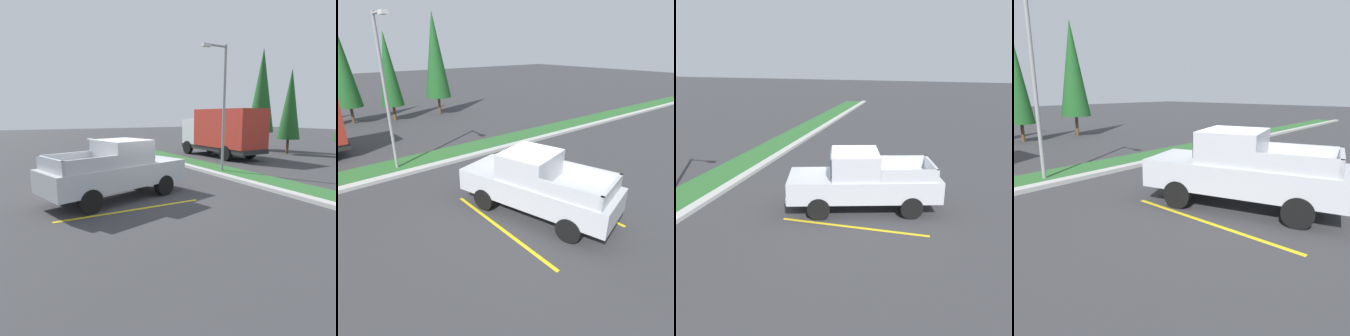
# 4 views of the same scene
# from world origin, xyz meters

# --- Properties ---
(ground_plane) EXTENTS (120.00, 120.00, 0.00)m
(ground_plane) POSITION_xyz_m (0.00, 0.00, 0.00)
(ground_plane) COLOR #38383A
(parking_line_near) EXTENTS (0.12, 4.80, 0.01)m
(parking_line_near) POSITION_xyz_m (-1.79, -0.80, 0.00)
(parking_line_near) COLOR yellow
(parking_line_near) RESTS_ON ground
(parking_line_far) EXTENTS (0.12, 4.80, 0.01)m
(parking_line_far) POSITION_xyz_m (1.31, -0.80, 0.00)
(parking_line_far) COLOR yellow
(parking_line_far) RESTS_ON ground
(curb_strip) EXTENTS (56.00, 0.40, 0.15)m
(curb_strip) POSITION_xyz_m (0.00, 5.00, 0.07)
(curb_strip) COLOR #B2B2AD
(curb_strip) RESTS_ON ground
(grass_median) EXTENTS (56.00, 1.80, 0.06)m
(grass_median) POSITION_xyz_m (0.00, 6.10, 0.03)
(grass_median) COLOR #2D662D
(grass_median) RESTS_ON ground
(pickup_truck_main) EXTENTS (3.27, 5.54, 2.10)m
(pickup_truck_main) POSITION_xyz_m (-0.25, -0.75, 1.04)
(pickup_truck_main) COLOR black
(pickup_truck_main) RESTS_ON ground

